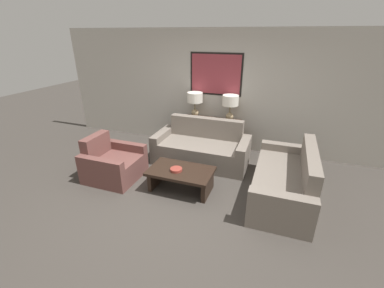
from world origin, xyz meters
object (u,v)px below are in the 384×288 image
Objects in this scene: couch_by_side at (285,181)px; coffee_table at (181,175)px; console_table at (211,134)px; table_lamp_left at (195,100)px; couch_by_back_wall at (202,149)px; decorative_bowl at (176,170)px; table_lamp_right at (230,103)px; armchair_near_back_wall at (113,164)px.

couch_by_side reaches higher than coffee_table.
table_lamp_left reaches higher than console_table.
console_table is 1.85m from coffee_table.
console_table is 0.88m from table_lamp_left.
couch_by_back_wall is at bearing -60.58° from table_lamp_left.
couch_by_side is 1.82m from decorative_bowl.
table_lamp_right is 0.63× the size of armchair_near_back_wall.
armchair_near_back_wall is at bearing 179.21° from decorative_bowl.
table_lamp_left is 2.70m from couch_by_side.
table_lamp_right is at bearing 0.00° from table_lamp_left.
decorative_bowl is (0.33, -1.90, -0.74)m from table_lamp_left.
decorative_bowl is (-0.48, -1.90, -0.74)m from table_lamp_right.
console_table is at bearing 53.68° from armchair_near_back_wall.
decorative_bowl is at bearing -93.61° from couch_by_back_wall.
decorative_bowl is (-0.06, -0.05, 0.13)m from coffee_table.
table_lamp_left reaches higher than decorative_bowl.
coffee_table is at bearing -102.72° from table_lamp_right.
couch_by_back_wall is at bearing -90.00° from console_table.
console_table is at bearing 138.94° from couch_by_side.
couch_by_side is at bearing -35.08° from table_lamp_left.
couch_by_back_wall is at bearing -119.42° from table_lamp_right.
table_lamp_right is 0.30× the size of couch_by_side.
couch_by_side reaches higher than decorative_bowl.
armchair_near_back_wall is (-1.31, 0.02, -0.14)m from decorative_bowl.
table_lamp_left is 2.29m from armchair_near_back_wall.
couch_by_side is 9.47× the size of decorative_bowl.
table_lamp_left is at bearing 62.54° from armchair_near_back_wall.
table_lamp_right is (0.41, -0.00, 0.78)m from console_table.
coffee_table is 0.15m from decorative_bowl.
coffee_table is (0.39, -1.85, -0.86)m from table_lamp_left.
couch_by_back_wall is 1.00× the size of couch_by_side.
table_lamp_right is at bearing 77.28° from coffee_table.
console_table is at bearing 87.75° from decorative_bowl.
coffee_table is (-0.42, -1.85, -0.86)m from table_lamp_right.
armchair_near_back_wall reaches higher than console_table.
console_table is at bearing 0.00° from table_lamp_left.
table_lamp_left is 0.81m from table_lamp_right.
couch_by_back_wall is 1.19m from decorative_bowl.
table_lamp_left is 2.83× the size of decorative_bowl.
table_lamp_left is 0.30× the size of couch_by_back_wall.
table_lamp_left is 0.30× the size of couch_by_side.
table_lamp_right reaches higher than decorative_bowl.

